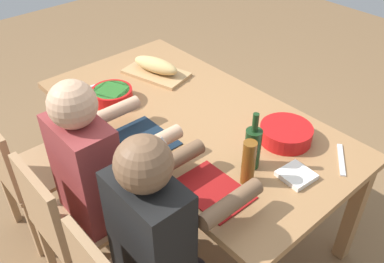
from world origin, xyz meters
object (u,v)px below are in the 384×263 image
Objects in this scene: serving_bowl_salad at (286,133)px; beer_bottle at (248,163)px; wine_bottle at (253,147)px; serving_bowl_greens at (112,94)px; wine_glass at (162,145)px; chair_near_center at (68,222)px; cutting_board at (156,73)px; chair_near_left at (25,170)px; diner_near_center at (95,172)px; napkin_stack at (296,175)px; diner_near_right at (159,234)px; dining_table at (192,127)px; bread_loaf at (156,65)px.

beer_bottle reaches higher than serving_bowl_salad.
wine_bottle is at bearing 122.61° from beer_bottle.
wine_glass is (0.62, -0.12, 0.07)m from serving_bowl_greens.
chair_near_center is at bearing -123.72° from wine_bottle.
cutting_board is at bearing 144.54° from wine_glass.
diner_near_center is at bearing 20.47° from chair_near_left.
serving_bowl_greens is 1.65× the size of napkin_stack.
napkin_stack is (0.19, 0.64, 0.05)m from diner_near_right.
chair_near_left reaches higher than serving_bowl_greens.
wine_bottle is (0.90, 0.18, 0.06)m from serving_bowl_greens.
chair_near_center is at bearing -53.59° from serving_bowl_greens.
wine_glass is (-0.26, -0.57, 0.07)m from serving_bowl_salad.
wine_bottle is (0.49, 0.55, 0.15)m from diner_near_center.
diner_near_right is at bearing 0.00° from diner_near_center.
dining_table is 6.86× the size of serving_bowl_salad.
serving_bowl_greens is 0.89× the size of serving_bowl_salad.
wine_bottle is (0.98, -0.20, 0.04)m from bread_loaf.
chair_near_center is 6.07× the size of napkin_stack.
beer_bottle is at bearing 49.18° from chair_near_center.
serving_bowl_salad is (-0.02, 0.82, 0.09)m from diner_near_right.
chair_near_left is 3.86× the size of beer_bottle.
serving_bowl_salad is 0.38m from beer_bottle.
chair_near_center is (0.49, 0.00, 0.00)m from chair_near_left.
napkin_stack reaches higher than dining_table.
dining_table is 12.78× the size of napkin_stack.
dining_table is 0.68m from napkin_stack.
wine_glass is (0.70, -0.50, 0.11)m from cutting_board.
napkin_stack reaches higher than cutting_board.
diner_near_right is at bearing -97.17° from beer_bottle.
chair_near_center is 1.15m from serving_bowl_salad.
beer_bottle is at bearing -57.39° from wine_bottle.
serving_bowl_salad is 0.97m from cutting_board.
serving_bowl_salad is at bearing 23.41° from dining_table.
diner_near_center reaches higher than bread_loaf.
bread_loaf is at bearing 164.98° from dining_table.
chair_near_left is 5.12× the size of wine_glass.
diner_near_right is 3.75× the size of bread_loaf.
chair_near_left and bread_loaf have the same top height.
diner_near_center is 0.36m from wine_glass.
bread_loaf reaches higher than napkin_stack.
wine_bottle is (-0.00, 0.55, 0.15)m from diner_near_right.
beer_bottle is at bearing 82.83° from diner_near_right.
diner_near_center is 3.75× the size of bread_loaf.
serving_bowl_salad is at bearing 65.35° from wine_glass.
chair_near_left is 6.07× the size of napkin_stack.
wine_glass reaches higher than dining_table.
wine_glass is at bearing 31.51° from chair_near_left.
serving_bowl_greens reaches higher than cutting_board.
cutting_board is (0.00, 0.93, 0.27)m from chair_near_left.
diner_near_center is 4.60× the size of serving_bowl_salad.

